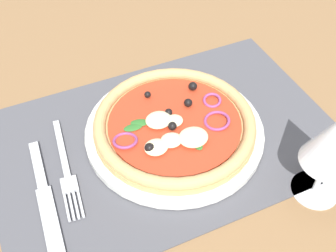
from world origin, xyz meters
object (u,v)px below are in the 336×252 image
(pizza, at_px, (176,125))
(plate, at_px, (175,133))
(fork, at_px, (67,171))
(knife, at_px, (45,199))

(pizza, bearing_deg, plate, -123.09)
(plate, bearing_deg, fork, -0.02)
(fork, bearing_deg, plate, 95.66)
(plate, bearing_deg, knife, 9.30)
(fork, bearing_deg, pizza, 95.46)
(plate, height_order, fork, plate)
(pizza, bearing_deg, fork, -0.21)
(pizza, height_order, knife, pizza)
(plate, relative_size, knife, 1.32)
(knife, bearing_deg, fork, 135.29)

